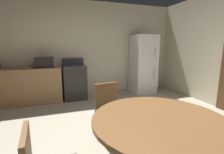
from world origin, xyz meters
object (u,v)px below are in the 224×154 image
at_px(oven_range, 75,82).
at_px(microwave, 44,62).
at_px(refrigerator, 143,64).
at_px(dining_table, 158,132).
at_px(chair_north, 110,108).

bearing_deg(oven_range, microwave, -179.72).
bearing_deg(refrigerator, dining_table, -117.16).
relative_size(refrigerator, dining_table, 1.35).
xyz_separation_m(oven_range, refrigerator, (2.09, -0.05, 0.41)).
bearing_deg(refrigerator, chair_north, -129.76).
bearing_deg(microwave, oven_range, 0.28).
height_order(microwave, chair_north, microwave).
bearing_deg(refrigerator, microwave, 178.98).
distance_m(microwave, dining_table, 3.48).
relative_size(refrigerator, microwave, 4.00).
distance_m(refrigerator, microwave, 2.83).
relative_size(microwave, chair_north, 0.51).
height_order(oven_range, microwave, microwave).
xyz_separation_m(microwave, dining_table, (1.19, -3.24, -0.42)).
relative_size(oven_range, dining_table, 0.84).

